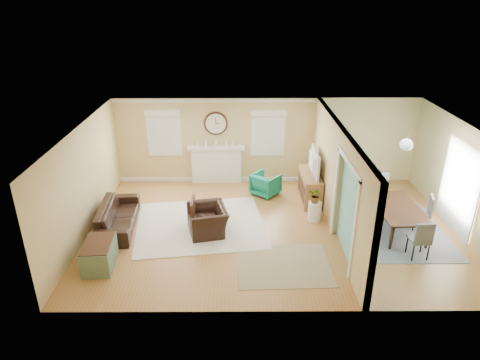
# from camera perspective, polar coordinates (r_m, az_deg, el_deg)

# --- Properties ---
(floor) EXTENTS (9.00, 9.00, 0.00)m
(floor) POSITION_cam_1_polar(r_m,az_deg,el_deg) (10.74, 4.31, -6.51)
(floor) COLOR #A16A31
(floor) RESTS_ON ground
(wall_back) EXTENTS (9.00, 0.02, 2.60)m
(wall_back) POSITION_cam_1_polar(r_m,az_deg,el_deg) (12.93, 3.50, 5.26)
(wall_back) COLOR tan
(wall_back) RESTS_ON ground
(wall_front) EXTENTS (9.00, 0.02, 2.60)m
(wall_front) POSITION_cam_1_polar(r_m,az_deg,el_deg) (7.52, 6.33, -9.51)
(wall_front) COLOR tan
(wall_front) RESTS_ON ground
(wall_left) EXTENTS (0.02, 6.00, 2.60)m
(wall_left) POSITION_cam_1_polar(r_m,az_deg,el_deg) (10.75, -20.13, -0.20)
(wall_left) COLOR tan
(wall_left) RESTS_ON ground
(wall_right) EXTENTS (0.02, 6.00, 2.60)m
(wall_right) POSITION_cam_1_polar(r_m,az_deg,el_deg) (11.44, 27.61, -0.09)
(wall_right) COLOR tan
(wall_right) RESTS_ON ground
(ceiling) EXTENTS (9.00, 6.00, 0.02)m
(ceiling) POSITION_cam_1_polar(r_m,az_deg,el_deg) (9.69, 4.78, 6.88)
(ceiling) COLOR white
(ceiling) RESTS_ON wall_back
(partition) EXTENTS (0.17, 6.00, 2.60)m
(partition) POSITION_cam_1_polar(r_m,az_deg,el_deg) (10.61, 12.58, 0.76)
(partition) COLOR tan
(partition) RESTS_ON ground
(fireplace) EXTENTS (1.70, 0.30, 1.17)m
(fireplace) POSITION_cam_1_polar(r_m,az_deg,el_deg) (13.05, -3.14, 2.15)
(fireplace) COLOR white
(fireplace) RESTS_ON ground
(wall_clock) EXTENTS (0.70, 0.07, 0.70)m
(wall_clock) POSITION_cam_1_polar(r_m,az_deg,el_deg) (12.73, -3.25, 7.55)
(wall_clock) COLOR #422114
(wall_clock) RESTS_ON wall_back
(window_left) EXTENTS (1.05, 0.13, 1.42)m
(window_left) POSITION_cam_1_polar(r_m,az_deg,el_deg) (12.94, -10.15, 6.60)
(window_left) COLOR white
(window_left) RESTS_ON wall_back
(window_right) EXTENTS (1.05, 0.13, 1.42)m
(window_right) POSITION_cam_1_polar(r_m,az_deg,el_deg) (12.78, 3.77, 6.71)
(window_right) COLOR white
(window_right) RESTS_ON wall_back
(french_doors) EXTENTS (0.06, 1.70, 2.20)m
(french_doors) POSITION_cam_1_polar(r_m,az_deg,el_deg) (11.49, 27.23, -1.00)
(french_doors) COLOR white
(french_doors) RESTS_ON ground
(pendant) EXTENTS (0.30, 0.30, 0.55)m
(pendant) POSITION_cam_1_polar(r_m,az_deg,el_deg) (10.51, 21.28, 4.38)
(pendant) COLOR gold
(pendant) RESTS_ON ceiling
(rug_cream) EXTENTS (3.49, 3.12, 0.02)m
(rug_cream) POSITION_cam_1_polar(r_m,az_deg,el_deg) (10.92, -5.32, -5.95)
(rug_cream) COLOR beige
(rug_cream) RESTS_ON floor
(rug_jute) EXTENTS (2.04, 1.69, 0.01)m
(rug_jute) POSITION_cam_1_polar(r_m,az_deg,el_deg) (9.45, 5.80, -11.22)
(rug_jute) COLOR tan
(rug_jute) RESTS_ON floor
(rug_grey) EXTENTS (2.30, 2.88, 0.01)m
(rug_grey) POSITION_cam_1_polar(r_m,az_deg,el_deg) (11.32, 20.02, -6.28)
(rug_grey) COLOR slate
(rug_grey) RESTS_ON floor
(sofa) EXTENTS (0.99, 2.16, 0.61)m
(sofa) POSITION_cam_1_polar(r_m,az_deg,el_deg) (11.07, -15.99, -4.65)
(sofa) COLOR black
(sofa) RESTS_ON floor
(eames_chair) EXTENTS (1.11, 1.20, 0.66)m
(eames_chair) POSITION_cam_1_polar(r_m,az_deg,el_deg) (10.45, -4.32, -5.33)
(eames_chair) COLOR black
(eames_chair) RESTS_ON floor
(green_chair) EXTENTS (0.98, 0.99, 0.64)m
(green_chair) POSITION_cam_1_polar(r_m,az_deg,el_deg) (12.34, 3.44, -0.56)
(green_chair) COLOR #006C4B
(green_chair) RESTS_ON floor
(trunk) EXTENTS (0.67, 1.03, 0.57)m
(trunk) POSITION_cam_1_polar(r_m,az_deg,el_deg) (9.72, -18.27, -9.40)
(trunk) COLOR slate
(trunk) RESTS_ON floor
(credenza) EXTENTS (0.49, 1.44, 0.80)m
(credenza) POSITION_cam_1_polar(r_m,az_deg,el_deg) (12.12, 9.27, -0.91)
(credenza) COLOR #926547
(credenza) RESTS_ON floor
(tv) EXTENTS (0.18, 1.18, 0.68)m
(tv) POSITION_cam_1_polar(r_m,az_deg,el_deg) (11.83, 9.42, 2.34)
(tv) COLOR black
(tv) RESTS_ON credenza
(garden_stool) EXTENTS (0.34, 0.34, 0.50)m
(garden_stool) POSITION_cam_1_polar(r_m,az_deg,el_deg) (11.15, 9.91, -4.13)
(garden_stool) COLOR white
(garden_stool) RESTS_ON floor
(potted_plant) EXTENTS (0.48, 0.47, 0.40)m
(potted_plant) POSITION_cam_1_polar(r_m,az_deg,el_deg) (10.95, 10.07, -2.04)
(potted_plant) COLOR #337F33
(potted_plant) RESTS_ON garden_stool
(dining_table) EXTENTS (1.10, 1.88, 0.65)m
(dining_table) POSITION_cam_1_polar(r_m,az_deg,el_deg) (11.18, 20.25, -4.86)
(dining_table) COLOR #422114
(dining_table) RESTS_ON floor
(dining_chair_n) EXTENTS (0.48, 0.48, 1.00)m
(dining_chair_n) POSITION_cam_1_polar(r_m,az_deg,el_deg) (12.03, 18.45, -1.12)
(dining_chair_n) COLOR slate
(dining_chair_n) RESTS_ON floor
(dining_chair_s) EXTENTS (0.43, 0.43, 0.93)m
(dining_chair_s) POSITION_cam_1_polar(r_m,az_deg,el_deg) (10.17, 22.85, -6.82)
(dining_chair_s) COLOR slate
(dining_chair_s) RESTS_ON floor
(dining_chair_w) EXTENTS (0.46, 0.46, 1.01)m
(dining_chair_w) POSITION_cam_1_polar(r_m,az_deg,el_deg) (10.86, 17.37, -3.70)
(dining_chair_w) COLOR white
(dining_chair_w) RESTS_ON floor
(dining_chair_e) EXTENTS (0.49, 0.49, 0.91)m
(dining_chair_e) POSITION_cam_1_polar(r_m,az_deg,el_deg) (11.38, 23.15, -3.63)
(dining_chair_e) COLOR slate
(dining_chair_e) RESTS_ON floor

